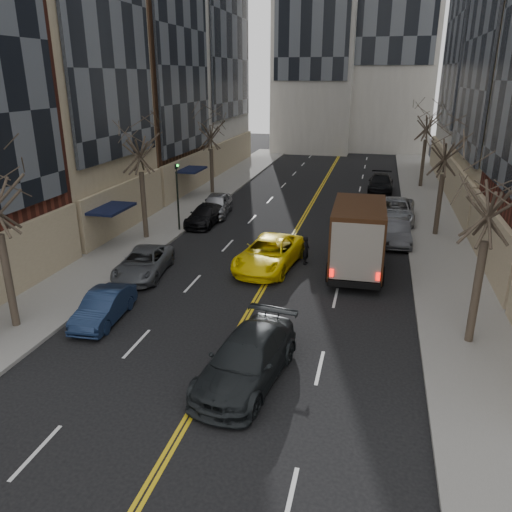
# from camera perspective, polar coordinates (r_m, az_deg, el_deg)

# --- Properties ---
(sidewalk_left) EXTENTS (4.00, 66.00, 0.15)m
(sidewalk_left) POSITION_cam_1_polar(r_m,az_deg,el_deg) (38.14, -8.15, 5.22)
(sidewalk_left) COLOR slate
(sidewalk_left) RESTS_ON ground
(sidewalk_right) EXTENTS (4.00, 66.00, 0.15)m
(sidewalk_right) POSITION_cam_1_polar(r_m,az_deg,el_deg) (35.75, 19.81, 3.22)
(sidewalk_right) COLOR slate
(sidewalk_right) RESTS_ON ground
(tree_lf_mid) EXTENTS (3.20, 3.20, 8.91)m
(tree_lf_mid) POSITION_cam_1_polar(r_m,az_deg,el_deg) (30.61, -13.33, 13.72)
(tree_lf_mid) COLOR #382D23
(tree_lf_mid) RESTS_ON sidewalk_left
(tree_lf_far) EXTENTS (3.20, 3.20, 8.12)m
(tree_lf_far) POSITION_cam_1_polar(r_m,az_deg,el_deg) (42.63, -5.25, 15.00)
(tree_lf_far) COLOR #382D23
(tree_lf_far) RESTS_ON sidewalk_left
(tree_rt_near) EXTENTS (3.20, 3.20, 8.71)m
(tree_rt_near) POSITION_cam_1_polar(r_m,az_deg,el_deg) (18.88, 25.69, 8.26)
(tree_rt_near) COLOR #382D23
(tree_rt_near) RESTS_ON sidewalk_right
(tree_rt_mid) EXTENTS (3.20, 3.20, 8.32)m
(tree_rt_mid) POSITION_cam_1_polar(r_m,az_deg,el_deg) (32.62, 21.03, 12.55)
(tree_rt_mid) COLOR #382D23
(tree_rt_mid) RESTS_ON sidewalk_right
(tree_rt_far) EXTENTS (3.20, 3.20, 9.11)m
(tree_rt_far) POSITION_cam_1_polar(r_m,az_deg,el_deg) (47.45, 19.13, 15.40)
(tree_rt_far) COLOR #382D23
(tree_rt_far) RESTS_ON sidewalk_right
(traffic_signal) EXTENTS (0.29, 0.26, 4.70)m
(traffic_signal) POSITION_cam_1_polar(r_m,az_deg,el_deg) (32.41, -8.98, 7.55)
(traffic_signal) COLOR black
(traffic_signal) RESTS_ON sidewalk_left
(ups_truck) EXTENTS (2.88, 6.77, 3.68)m
(ups_truck) POSITION_cam_1_polar(r_m,az_deg,el_deg) (26.09, 11.55, 2.15)
(ups_truck) COLOR black
(ups_truck) RESTS_ON ground
(observer_sedan) EXTENTS (2.95, 5.71, 1.58)m
(observer_sedan) POSITION_cam_1_polar(r_m,az_deg,el_deg) (16.86, -1.08, -11.74)
(observer_sedan) COLOR black
(observer_sedan) RESTS_ON ground
(taxi) EXTENTS (3.31, 6.01, 1.59)m
(taxi) POSITION_cam_1_polar(r_m,az_deg,el_deg) (26.33, 1.52, 0.30)
(taxi) COLOR yellow
(taxi) RESTS_ON ground
(pedestrian) EXTENTS (0.44, 0.61, 1.54)m
(pedestrian) POSITION_cam_1_polar(r_m,az_deg,el_deg) (26.98, 5.75, 0.64)
(pedestrian) COLOR black
(pedestrian) RESTS_ON ground
(parked_lf_b) EXTENTS (1.61, 3.94, 1.27)m
(parked_lf_b) POSITION_cam_1_polar(r_m,az_deg,el_deg) (21.66, -17.01, -5.58)
(parked_lf_b) COLOR #13203C
(parked_lf_b) RESTS_ON ground
(parked_lf_c) EXTENTS (2.75, 4.95, 1.31)m
(parked_lf_c) POSITION_cam_1_polar(r_m,az_deg,el_deg) (26.02, -12.74, -0.78)
(parked_lf_c) COLOR #515359
(parked_lf_c) RESTS_ON ground
(parked_lf_d) EXTENTS (1.97, 4.53, 1.30)m
(parked_lf_d) POSITION_cam_1_polar(r_m,az_deg,el_deg) (34.40, -5.80, 4.69)
(parked_lf_d) COLOR black
(parked_lf_d) RESTS_ON ground
(parked_lf_e) EXTENTS (2.40, 4.82, 1.58)m
(parked_lf_e) POSITION_cam_1_polar(r_m,az_deg,el_deg) (36.59, -4.55, 5.88)
(parked_lf_e) COLOR #96979D
(parked_lf_e) RESTS_ON ground
(parked_rt_a) EXTENTS (1.82, 4.37, 1.41)m
(parked_rt_a) POSITION_cam_1_polar(r_m,az_deg,el_deg) (31.42, 15.71, 2.65)
(parked_rt_a) COLOR #46484D
(parked_rt_a) RESTS_ON ground
(parked_rt_b) EXTENTS (2.87, 5.81, 1.59)m
(parked_rt_b) POSITION_cam_1_polar(r_m,az_deg,el_deg) (36.11, 15.58, 5.02)
(parked_rt_b) COLOR #ADB1B5
(parked_rt_b) RESTS_ON ground
(parked_rt_c) EXTENTS (2.17, 5.16, 1.49)m
(parked_rt_c) POSITION_cam_1_polar(r_m,az_deg,el_deg) (45.50, 14.06, 8.08)
(parked_rt_c) COLOR black
(parked_rt_c) RESTS_ON ground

